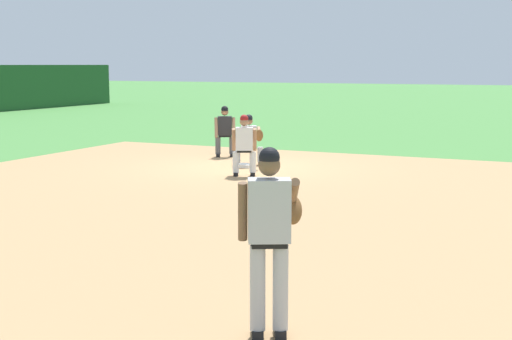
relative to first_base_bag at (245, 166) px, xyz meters
name	(u,v)px	position (x,y,z in m)	size (l,w,h in m)	color
ground_plane	(245,167)	(0.00, 0.00, -0.04)	(160.00, 160.00, 0.00)	#47843D
infield_dirt_patch	(251,214)	(-5.17, -2.60, -0.04)	(18.00, 18.00, 0.01)	tan
first_base_bag	(245,166)	(0.00, 0.00, 0.00)	(0.38, 0.38, 0.09)	white
baseball	(265,208)	(-4.73, -2.67, -0.01)	(0.07, 0.07, 0.07)	white
pitcher	(271,230)	(-10.29, -5.20, 1.01)	(0.83, 0.59, 1.86)	black
first_baseman	(250,138)	(0.34, 0.01, 0.69)	(0.83, 1.00, 1.34)	black
baserunner	(244,143)	(-1.31, -0.62, 0.75)	(0.60, 0.67, 1.46)	black
umpire	(225,129)	(1.68, 1.43, 0.75)	(0.62, 0.67, 1.46)	black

